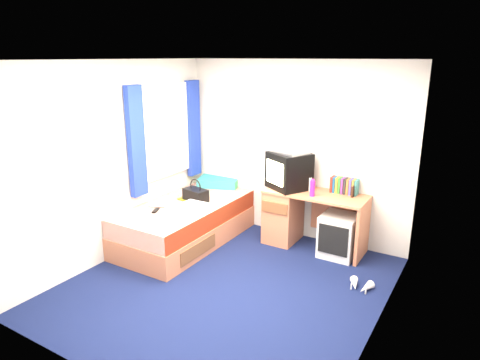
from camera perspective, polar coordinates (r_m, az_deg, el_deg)
The scene contains 20 objects.
ground at distance 4.87m, azimuth -1.84°, elevation -13.82°, with size 3.40×3.40×0.00m, color #0C1438.
room_shell at distance 4.33m, azimuth -2.02°, elevation 3.07°, with size 3.40×3.40×3.40m.
bed at distance 5.84m, azimuth -7.22°, elevation -5.69°, with size 1.01×2.00×0.54m.
pillow at distance 6.47m, azimuth -2.85°, elevation -0.25°, with size 0.59×0.37×0.13m, color #1B5CB2.
desk at distance 5.77m, azimuth 7.43°, elevation -4.52°, with size 1.30×0.55×0.75m.
storage_cube at distance 5.54m, azimuth 13.04°, elevation -7.23°, with size 0.43×0.43×0.54m, color silver.
crt_tv at distance 5.64m, azimuth 6.53°, elevation 1.25°, with size 0.64×0.62×0.48m.
vcr at distance 5.57m, azimuth 6.66°, elevation 4.05°, with size 0.44×0.31×0.08m, color #BABBBD.
book_row at distance 5.58m, azimuth 13.75°, elevation -0.75°, with size 0.34×0.13×0.20m.
picture_frame at distance 5.49m, azimuth 14.87°, elevation -1.44°, with size 0.02×0.12×0.14m, color #311B10.
pink_water_bottle at distance 5.39m, azimuth 9.63°, elevation -1.13°, with size 0.06×0.06×0.20m, color #D21D8B.
aerosol_can at distance 5.60m, azimuth 9.29°, elevation -0.54°, with size 0.05×0.05×0.18m, color silver.
handbag at distance 5.81m, azimuth -5.92°, elevation -1.96°, with size 0.37×0.26×0.31m.
towel at distance 5.45m, azimuth -6.21°, elevation -3.66°, with size 0.31×0.26×0.10m, color silver.
magazine at distance 5.94m, azimuth -6.75°, elevation -2.41°, with size 0.21×0.28×0.01m, color #CFCB17.
water_bottle at distance 5.67m, azimuth -10.97°, elevation -3.24°, with size 0.07×0.07×0.20m, color white.
colour_swatch_fan at distance 5.31m, azimuth -12.01°, elevation -5.01°, with size 0.22×0.06×0.01m, color orange.
remote_control at distance 5.53m, azimuth -11.19°, elevation -4.02°, with size 0.05×0.16×0.02m, color black.
window_assembly at distance 5.96m, azimuth -9.82°, elevation 6.15°, with size 0.11×1.42×1.40m.
white_heels at distance 4.94m, azimuth 15.73°, elevation -13.45°, with size 0.28×0.25×0.09m.
Camera 1 is at (2.31, -3.52, 2.44)m, focal length 32.00 mm.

